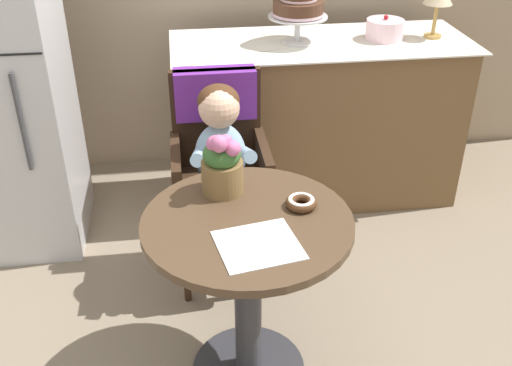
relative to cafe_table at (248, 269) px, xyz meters
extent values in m
cylinder|color=#4C3826|center=(0.00, 0.00, 0.20)|extent=(0.72, 0.72, 0.03)
cylinder|color=#333338|center=(0.00, 0.00, -0.16)|extent=(0.10, 0.10, 0.69)
cube|color=#332114|center=(-0.04, 0.62, -0.04)|extent=(0.42, 0.42, 0.04)
cube|color=#332114|center=(-0.04, 0.81, 0.22)|extent=(0.40, 0.04, 0.46)
cube|color=#332114|center=(-0.23, 0.62, 0.08)|extent=(0.04, 0.38, 0.18)
cube|color=#332114|center=(0.15, 0.62, 0.08)|extent=(0.04, 0.38, 0.18)
cube|color=#6B2893|center=(-0.04, 0.81, 0.34)|extent=(0.36, 0.11, 0.22)
cylinder|color=#332114|center=(-0.22, 0.44, -0.28)|extent=(0.03, 0.03, 0.45)
cylinder|color=#332114|center=(0.14, 0.44, -0.28)|extent=(0.03, 0.03, 0.45)
cylinder|color=#332114|center=(-0.22, 0.80, -0.28)|extent=(0.03, 0.03, 0.45)
cylinder|color=#332114|center=(0.14, 0.80, -0.28)|extent=(0.03, 0.03, 0.45)
ellipsoid|color=#8CADCC|center=(-0.04, 0.60, 0.14)|extent=(0.22, 0.16, 0.30)
sphere|color=#E0B293|center=(-0.04, 0.59, 0.36)|extent=(0.17, 0.17, 0.17)
ellipsoid|color=#4C2D19|center=(-0.04, 0.61, 0.38)|extent=(0.17, 0.17, 0.14)
cylinder|color=#8CADCC|center=(-0.14, 0.52, 0.19)|extent=(0.08, 0.23, 0.13)
sphere|color=#E0B293|center=(-0.13, 0.44, 0.12)|extent=(0.06, 0.06, 0.06)
cylinder|color=#8CADCC|center=(0.05, 0.52, 0.19)|extent=(0.08, 0.23, 0.13)
sphere|color=#E0B293|center=(0.04, 0.44, 0.12)|extent=(0.06, 0.06, 0.06)
cylinder|color=#3F4760|center=(-0.10, 0.52, 0.03)|extent=(0.09, 0.22, 0.09)
cylinder|color=#3F4760|center=(-0.10, 0.41, -0.14)|extent=(0.08, 0.08, 0.26)
cylinder|color=#3F4760|center=(0.01, 0.52, 0.03)|extent=(0.09, 0.22, 0.09)
cylinder|color=#3F4760|center=(0.01, 0.41, -0.14)|extent=(0.08, 0.08, 0.26)
cube|color=white|center=(0.02, -0.15, 0.21)|extent=(0.29, 0.27, 0.00)
torus|color=#4C2D19|center=(0.19, 0.05, 0.23)|extent=(0.11, 0.11, 0.03)
torus|color=white|center=(0.19, 0.05, 0.24)|extent=(0.09, 0.09, 0.02)
cylinder|color=brown|center=(-0.06, 0.19, 0.27)|extent=(0.15, 0.15, 0.12)
ellipsoid|color=#38662D|center=(-0.06, 0.19, 0.36)|extent=(0.14, 0.14, 0.10)
sphere|color=#CC6699|center=(-0.03, 0.19, 0.37)|extent=(0.06, 0.06, 0.06)
sphere|color=#CC6699|center=(-0.05, 0.21, 0.41)|extent=(0.05, 0.05, 0.05)
sphere|color=#CC6699|center=(-0.07, 0.22, 0.37)|extent=(0.07, 0.07, 0.07)
sphere|color=#CC6699|center=(-0.09, 0.20, 0.35)|extent=(0.06, 0.06, 0.06)
sphere|color=#CC6699|center=(-0.09, 0.19, 0.40)|extent=(0.06, 0.06, 0.06)
sphere|color=#CC6699|center=(-0.08, 0.14, 0.43)|extent=(0.06, 0.06, 0.06)
sphere|color=#CC6699|center=(-0.03, 0.15, 0.40)|extent=(0.06, 0.06, 0.06)
cube|color=brown|center=(0.55, 1.30, -0.06)|extent=(1.50, 0.56, 0.90)
cube|color=white|center=(0.55, 1.30, 0.39)|extent=(1.56, 0.62, 0.01)
cylinder|color=silver|center=(0.42, 1.30, 0.40)|extent=(0.16, 0.16, 0.01)
cylinder|color=silver|center=(0.42, 1.30, 0.46)|extent=(0.03, 0.03, 0.12)
cylinder|color=silver|center=(0.42, 1.30, 0.53)|extent=(0.30, 0.30, 0.01)
cylinder|color=#4C2D1E|center=(0.42, 1.30, 0.57)|extent=(0.26, 0.25, 0.08)
cylinder|color=silver|center=(0.42, 1.30, 0.54)|extent=(0.26, 0.26, 0.01)
cylinder|color=silver|center=(0.88, 1.30, 0.44)|extent=(0.20, 0.20, 0.10)
sphere|color=red|center=(0.88, 1.30, 0.51)|extent=(0.02, 0.02, 0.02)
cylinder|color=#B28C47|center=(1.14, 1.29, 0.40)|extent=(0.09, 0.09, 0.01)
cylinder|color=#B28C47|center=(1.14, 1.29, 0.49)|extent=(0.02, 0.02, 0.16)
cylinder|color=#3F3F44|center=(-0.87, 0.79, 0.26)|extent=(0.02, 0.02, 0.45)
camera|label=1|loc=(-0.19, -1.64, 1.34)|focal=41.89mm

